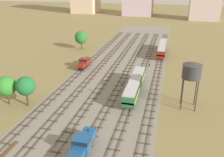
# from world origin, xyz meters

# --- Properties ---
(ground_plane) EXTENTS (480.00, 480.00, 0.00)m
(ground_plane) POSITION_xyz_m (0.00, 56.00, 0.00)
(ground_plane) COLOR olive
(ballast_bed) EXTENTS (28.22, 176.00, 0.01)m
(ballast_bed) POSITION_xyz_m (0.00, 56.00, 0.00)
(ballast_bed) COLOR gray
(ballast_bed) RESTS_ON ground
(track_far_left) EXTENTS (2.40, 126.00, 0.29)m
(track_far_left) POSITION_xyz_m (-12.11, 57.00, 0.14)
(track_far_left) COLOR #47382D
(track_far_left) RESTS_ON ground
(track_left) EXTENTS (2.40, 126.00, 0.29)m
(track_left) POSITION_xyz_m (-7.27, 57.00, 0.14)
(track_left) COLOR #47382D
(track_left) RESTS_ON ground
(track_centre_left) EXTENTS (2.40, 126.00, 0.29)m
(track_centre_left) POSITION_xyz_m (-2.42, 57.00, 0.14)
(track_centre_left) COLOR #47382D
(track_centre_left) RESTS_ON ground
(track_centre) EXTENTS (2.40, 126.00, 0.29)m
(track_centre) POSITION_xyz_m (2.42, 57.00, 0.14)
(track_centre) COLOR #47382D
(track_centre) RESTS_ON ground
(track_centre_right) EXTENTS (2.40, 126.00, 0.29)m
(track_centre_right) POSITION_xyz_m (7.27, 57.00, 0.14)
(track_centre_right) COLOR #47382D
(track_centre_right) RESTS_ON ground
(track_right) EXTENTS (2.40, 126.00, 0.29)m
(track_right) POSITION_xyz_m (12.11, 57.00, 0.14)
(track_right) COLOR #47382D
(track_right) RESTS_ON ground
(shunter_loco_centre_nearest) EXTENTS (2.74, 8.46, 3.10)m
(shunter_loco_centre_nearest) POSITION_xyz_m (2.42, 17.45, 2.01)
(shunter_loco_centre_nearest) COLOR #194C8C
(shunter_loco_centre_nearest) RESTS_ON ground
(diesel_railcar_centre_right_near) EXTENTS (2.96, 20.50, 3.80)m
(diesel_railcar_centre_right_near) POSITION_xyz_m (7.27, 42.70, 2.60)
(diesel_railcar_centre_right_near) COLOR #286638
(diesel_railcar_centre_right_near) RESTS_ON ground
(shunter_loco_far_left_mid) EXTENTS (2.74, 8.46, 3.10)m
(shunter_loco_far_left_mid) POSITION_xyz_m (-12.11, 58.76, 2.01)
(shunter_loco_far_left_mid) COLOR maroon
(shunter_loco_far_left_mid) RESTS_ON ground
(diesel_railcar_right_midfar) EXTENTS (2.96, 20.50, 3.80)m
(diesel_railcar_right_midfar) POSITION_xyz_m (12.11, 81.49, 2.60)
(diesel_railcar_right_midfar) COLOR maroon
(diesel_railcar_right_midfar) RESTS_ON ground
(water_tower) EXTENTS (4.28, 4.28, 10.85)m
(water_tower) POSITION_xyz_m (20.24, 38.52, 8.92)
(water_tower) COLOR #2D2826
(water_tower) RESTS_ON ground
(signal_post_nearest) EXTENTS (0.28, 0.47, 4.57)m
(signal_post_nearest) POSITION_xyz_m (9.69, 54.68, 2.94)
(signal_post_nearest) COLOR gray
(signal_post_nearest) RESTS_ON ground
(signal_post_near) EXTENTS (0.28, 0.47, 4.92)m
(signal_post_near) POSITION_xyz_m (4.84, 37.90, 3.15)
(signal_post_near) COLOR gray
(signal_post_near) RESTS_ON ground
(lineside_tree_0) EXTENTS (4.45, 4.45, 7.25)m
(lineside_tree_0) POSITION_xyz_m (-15.89, 30.43, 4.99)
(lineside_tree_0) COLOR #4C331E
(lineside_tree_0) RESTS_ON ground
(lineside_tree_2) EXTENTS (5.36, 5.36, 7.71)m
(lineside_tree_2) POSITION_xyz_m (-21.32, 80.68, 5.02)
(lineside_tree_2) COLOR #4C331E
(lineside_tree_2) RESTS_ON ground
(lineside_tree_3) EXTENTS (4.65, 4.65, 6.95)m
(lineside_tree_3) POSITION_xyz_m (-20.70, 30.07, 4.61)
(lineside_tree_3) COLOR #4C331E
(lineside_tree_3) RESTS_ON ground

